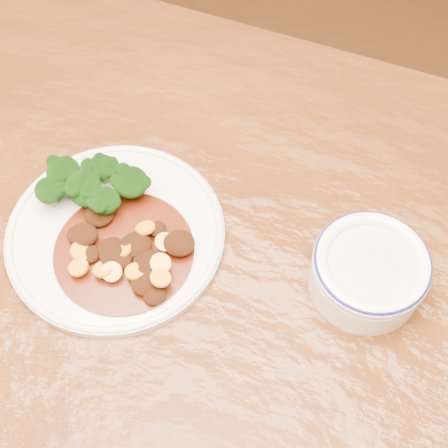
# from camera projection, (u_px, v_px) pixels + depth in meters

# --- Properties ---
(ground) EXTENTS (4.00, 4.00, 0.00)m
(ground) POSITION_uv_depth(u_px,v_px,m) (189.00, 445.00, 1.33)
(ground) COLOR #472611
(ground) RESTS_ON ground
(dining_table) EXTENTS (1.58, 1.03, 0.75)m
(dining_table) POSITION_uv_depth(u_px,v_px,m) (163.00, 325.00, 0.76)
(dining_table) COLOR #4F260E
(dining_table) RESTS_ON ground
(dinner_plate) EXTENTS (0.25, 0.25, 0.02)m
(dinner_plate) POSITION_uv_depth(u_px,v_px,m) (116.00, 233.00, 0.73)
(dinner_plate) COLOR silver
(dinner_plate) RESTS_ON dining_table
(broccoli_florets) EXTENTS (0.13, 0.08, 0.04)m
(broccoli_florets) POSITION_uv_depth(u_px,v_px,m) (90.00, 184.00, 0.73)
(broccoli_florets) COLOR #7B9D51
(broccoli_florets) RESTS_ON dinner_plate
(mince_stew) EXTENTS (0.16, 0.16, 0.03)m
(mince_stew) POSITION_uv_depth(u_px,v_px,m) (127.00, 252.00, 0.70)
(mince_stew) COLOR #461807
(mince_stew) RESTS_ON dinner_plate
(dip_bowl) EXTENTS (0.13, 0.13, 0.06)m
(dip_bowl) POSITION_uv_depth(u_px,v_px,m) (369.00, 270.00, 0.67)
(dip_bowl) COLOR white
(dip_bowl) RESTS_ON dining_table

